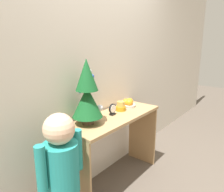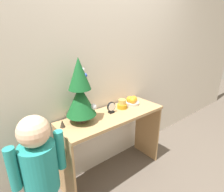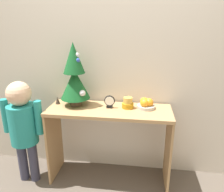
{
  "view_description": "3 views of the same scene",
  "coord_description": "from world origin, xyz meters",
  "px_view_note": "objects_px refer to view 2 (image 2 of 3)",
  "views": [
    {
      "loc": [
        -1.68,
        -1.07,
        1.51
      ],
      "look_at": [
        -0.07,
        0.19,
        0.99
      ],
      "focal_mm": 35.0,
      "sensor_mm": 36.0,
      "label": 1
    },
    {
      "loc": [
        -1.04,
        -1.06,
        1.53
      ],
      "look_at": [
        -0.01,
        0.21,
        0.96
      ],
      "focal_mm": 28.0,
      "sensor_mm": 36.0,
      "label": 2
    },
    {
      "loc": [
        0.28,
        -1.66,
        1.51
      ],
      "look_at": [
        0.03,
        0.19,
        0.9
      ],
      "focal_mm": 35.0,
      "sensor_mm": 36.0,
      "label": 3
    }
  ],
  "objects_px": {
    "mini_tree": "(80,92)",
    "child_figure": "(39,165)",
    "fruit_bowl": "(132,101)",
    "desk_clock": "(111,108)",
    "figurine": "(62,124)",
    "singing_bowl": "(122,104)"
  },
  "relations": [
    {
      "from": "desk_clock",
      "to": "figurine",
      "type": "height_order",
      "value": "desk_clock"
    },
    {
      "from": "fruit_bowl",
      "to": "singing_bowl",
      "type": "height_order",
      "value": "singing_bowl"
    },
    {
      "from": "mini_tree",
      "to": "figurine",
      "type": "xyz_separation_m",
      "value": [
        -0.19,
        0.01,
        -0.26
      ]
    },
    {
      "from": "singing_bowl",
      "to": "child_figure",
      "type": "bearing_deg",
      "value": -169.73
    },
    {
      "from": "singing_bowl",
      "to": "desk_clock",
      "type": "height_order",
      "value": "desk_clock"
    },
    {
      "from": "desk_clock",
      "to": "child_figure",
      "type": "xyz_separation_m",
      "value": [
        -0.8,
        -0.16,
        -0.19
      ]
    },
    {
      "from": "singing_bowl",
      "to": "mini_tree",
      "type": "bearing_deg",
      "value": 179.12
    },
    {
      "from": "figurine",
      "to": "child_figure",
      "type": "xyz_separation_m",
      "value": [
        -0.28,
        -0.19,
        -0.17
      ]
    },
    {
      "from": "fruit_bowl",
      "to": "desk_clock",
      "type": "xyz_separation_m",
      "value": [
        -0.34,
        -0.03,
        0.02
      ]
    },
    {
      "from": "singing_bowl",
      "to": "child_figure",
      "type": "relative_size",
      "value": 0.11
    },
    {
      "from": "mini_tree",
      "to": "fruit_bowl",
      "type": "relative_size",
      "value": 3.56
    },
    {
      "from": "fruit_bowl",
      "to": "figurine",
      "type": "relative_size",
      "value": 2.31
    },
    {
      "from": "fruit_bowl",
      "to": "child_figure",
      "type": "xyz_separation_m",
      "value": [
        -1.14,
        -0.19,
        -0.17
      ]
    },
    {
      "from": "fruit_bowl",
      "to": "desk_clock",
      "type": "height_order",
      "value": "desk_clock"
    },
    {
      "from": "singing_bowl",
      "to": "child_figure",
      "type": "height_order",
      "value": "child_figure"
    },
    {
      "from": "fruit_bowl",
      "to": "desk_clock",
      "type": "relative_size",
      "value": 1.41
    },
    {
      "from": "mini_tree",
      "to": "child_figure",
      "type": "relative_size",
      "value": 0.58
    },
    {
      "from": "singing_bowl",
      "to": "figurine",
      "type": "bearing_deg",
      "value": 178.54
    },
    {
      "from": "figurine",
      "to": "child_figure",
      "type": "bearing_deg",
      "value": -145.34
    },
    {
      "from": "mini_tree",
      "to": "fruit_bowl",
      "type": "xyz_separation_m",
      "value": [
        0.67,
        0.01,
        -0.25
      ]
    },
    {
      "from": "fruit_bowl",
      "to": "figurine",
      "type": "height_order",
      "value": "fruit_bowl"
    },
    {
      "from": "mini_tree",
      "to": "figurine",
      "type": "distance_m",
      "value": 0.32
    }
  ]
}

